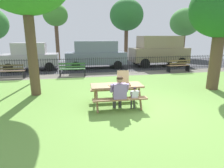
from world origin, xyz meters
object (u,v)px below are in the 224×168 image
(pizza_box_open, at_px, (124,82))
(park_bench_center, at_px, (72,70))
(picnic_table_foreground, at_px, (117,89))
(far_tree_midleft, at_px, (55,16))
(parked_car_left, at_px, (96,54))
(parked_car_center, at_px, (159,50))
(park_bench_left, at_px, (10,72))
(far_tree_center, at_px, (127,15))
(adult_at_table, at_px, (119,92))
(far_tree_midright, at_px, (185,22))
(parked_car_far_left, at_px, (31,56))
(child_at_table, at_px, (134,96))
(park_bench_right, at_px, (179,66))
(tree_by_fence, at_px, (222,10))
(lamp_post_walkway, at_px, (31,36))
(pizza_slice_on_table, at_px, (112,85))

(pizza_box_open, xyz_separation_m, park_bench_center, (-1.76, 5.61, -0.44))
(picnic_table_foreground, xyz_separation_m, far_tree_midleft, (-2.92, 14.31, 3.80))
(parked_car_left, bearing_deg, picnic_table_foreground, -92.17)
(parked_car_center, height_order, far_tree_midleft, far_tree_midleft)
(pizza_box_open, distance_m, park_bench_left, 7.75)
(far_tree_center, bearing_deg, adult_at_table, -106.76)
(parked_car_center, distance_m, far_tree_midright, 8.67)
(parked_car_far_left, relative_size, far_tree_midleft, 0.70)
(parked_car_far_left, xyz_separation_m, far_tree_midright, (15.90, 5.83, 2.97))
(adult_at_table, bearing_deg, picnic_table_foreground, 86.18)
(child_at_table, xyz_separation_m, park_bench_right, (5.30, 6.15, -0.08))
(tree_by_fence, distance_m, far_tree_midleft, 15.28)
(park_bench_center, xyz_separation_m, lamp_post_walkway, (-2.05, -0.92, 1.99))
(park_bench_left, relative_size, parked_car_left, 0.35)
(picnic_table_foreground, xyz_separation_m, tree_by_fence, (4.94, 1.24, 2.90))
(pizza_box_open, distance_m, park_bench_center, 5.90)
(pizza_slice_on_table, bearing_deg, park_bench_center, 103.19)
(child_at_table, relative_size, lamp_post_walkway, 0.21)
(park_bench_left, relative_size, park_bench_center, 1.00)
(far_tree_midleft, height_order, far_tree_midright, far_tree_midleft)
(parked_car_center, bearing_deg, park_bench_left, -164.92)
(pizza_box_open, height_order, park_bench_center, pizza_box_open)
(park_bench_center, height_order, parked_car_far_left, parked_car_far_left)
(child_at_table, height_order, park_bench_right, park_bench_right)
(pizza_slice_on_table, distance_m, child_at_table, 0.84)
(lamp_post_walkway, distance_m, far_tree_midleft, 9.86)
(park_bench_right, bearing_deg, parked_car_center, 93.24)
(parked_car_far_left, bearing_deg, child_at_table, -61.39)
(picnic_table_foreground, xyz_separation_m, parked_car_center, (5.61, 8.48, 0.71))
(pizza_box_open, bearing_deg, park_bench_left, 133.55)
(park_bench_center, xyz_separation_m, parked_car_center, (7.12, 2.88, 0.89))
(park_bench_left, bearing_deg, lamp_post_walkway, -31.33)
(picnic_table_foreground, bearing_deg, parked_car_center, 56.53)
(pizza_box_open, distance_m, far_tree_midright, 18.44)
(far_tree_midright, bearing_deg, park_bench_center, -146.08)
(parked_car_far_left, bearing_deg, parked_car_center, -0.00)
(far_tree_midleft, bearing_deg, park_bench_center, -80.83)
(park_bench_left, distance_m, tree_by_fence, 11.36)
(far_tree_midleft, distance_m, far_tree_midright, 14.37)
(child_at_table, relative_size, parked_car_center, 0.17)
(far_tree_center, bearing_deg, picnic_table_foreground, -107.19)
(picnic_table_foreground, height_order, park_bench_left, park_bench_left)
(adult_at_table, xyz_separation_m, child_at_table, (0.50, -0.05, -0.16))
(tree_by_fence, bearing_deg, lamp_post_walkway, 157.96)
(picnic_table_foreground, height_order, parked_car_far_left, parked_car_far_left)
(park_bench_right, distance_m, lamp_post_walkway, 9.59)
(park_bench_center, bearing_deg, park_bench_left, -180.00)
(park_bench_center, relative_size, parked_car_far_left, 0.41)
(park_bench_left, bearing_deg, pizza_slice_on_table, -49.27)
(picnic_table_foreground, height_order, adult_at_table, adult_at_table)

